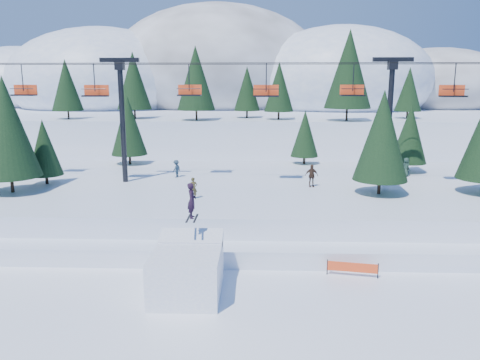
{
  "coord_description": "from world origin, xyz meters",
  "views": [
    {
      "loc": [
        2.15,
        -20.74,
        10.76
      ],
      "look_at": [
        1.22,
        6.0,
        5.2
      ],
      "focal_mm": 35.0,
      "sensor_mm": 36.0,
      "label": 1
    }
  ],
  "objects_px": {
    "jump_kicker": "(187,269)",
    "banner_far": "(390,259)",
    "chairlift": "(247,101)",
    "banner_near": "(352,267)"
  },
  "relations": [
    {
      "from": "chairlift",
      "to": "banner_far",
      "type": "relative_size",
      "value": 16.45
    },
    {
      "from": "banner_near",
      "to": "chairlift",
      "type": "bearing_deg",
      "value": 114.58
    },
    {
      "from": "jump_kicker",
      "to": "chairlift",
      "type": "relative_size",
      "value": 0.12
    },
    {
      "from": "jump_kicker",
      "to": "banner_near",
      "type": "distance_m",
      "value": 9.37
    },
    {
      "from": "jump_kicker",
      "to": "banner_far",
      "type": "height_order",
      "value": "jump_kicker"
    },
    {
      "from": "jump_kicker",
      "to": "banner_far",
      "type": "bearing_deg",
      "value": 18.35
    },
    {
      "from": "jump_kicker",
      "to": "banner_far",
      "type": "xyz_separation_m",
      "value": [
        11.48,
        3.81,
        -0.76
      ]
    },
    {
      "from": "banner_near",
      "to": "jump_kicker",
      "type": "bearing_deg",
      "value": -164.92
    },
    {
      "from": "chairlift",
      "to": "banner_near",
      "type": "bearing_deg",
      "value": -65.42
    },
    {
      "from": "jump_kicker",
      "to": "chairlift",
      "type": "height_order",
      "value": "chairlift"
    }
  ]
}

